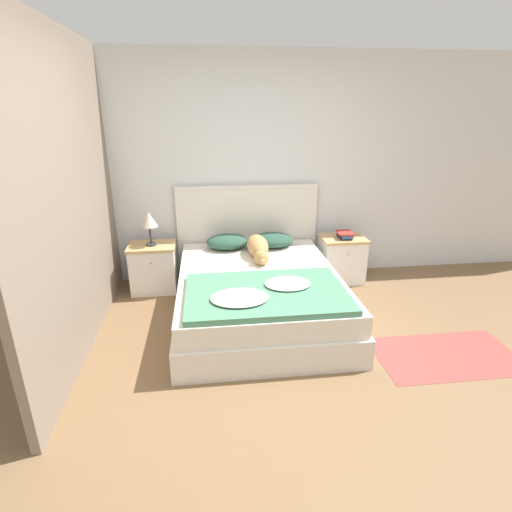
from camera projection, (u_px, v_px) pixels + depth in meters
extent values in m
plane|color=brown|center=(287.00, 381.00, 3.04)|extent=(16.00, 16.00, 0.00)
cube|color=silver|center=(254.00, 171.00, 4.58)|extent=(9.00, 0.06, 2.55)
cube|color=gray|center=(79.00, 193.00, 3.39)|extent=(0.06, 3.10, 2.55)
cube|color=silver|center=(258.00, 304.00, 3.95)|extent=(1.57, 1.99, 0.26)
cube|color=silver|center=(259.00, 282.00, 3.87)|extent=(1.51, 1.93, 0.20)
cube|color=silver|center=(248.00, 233.00, 4.75)|extent=(1.65, 0.04, 1.09)
cylinder|color=silver|center=(247.00, 188.00, 4.56)|extent=(1.65, 0.06, 0.06)
cube|color=white|center=(154.00, 269.00, 4.47)|extent=(0.49, 0.38, 0.51)
cube|color=tan|center=(152.00, 246.00, 4.38)|extent=(0.51, 0.40, 0.03)
sphere|color=tan|center=(151.00, 263.00, 4.24)|extent=(0.02, 0.02, 0.02)
cube|color=white|center=(342.00, 260.00, 4.72)|extent=(0.49, 0.38, 0.51)
cube|color=tan|center=(343.00, 239.00, 4.63)|extent=(0.51, 0.40, 0.03)
sphere|color=tan|center=(348.00, 255.00, 4.49)|extent=(0.02, 0.02, 0.02)
ellipsoid|color=#284C3D|center=(227.00, 242.00, 4.49)|extent=(0.47, 0.38, 0.15)
ellipsoid|color=#284C3D|center=(272.00, 240.00, 4.55)|extent=(0.47, 0.38, 0.15)
cube|color=#4C8466|center=(266.00, 293.00, 3.36)|extent=(1.35, 0.89, 0.05)
ellipsoid|color=silver|center=(240.00, 297.00, 3.20)|extent=(0.47, 0.36, 0.04)
ellipsoid|color=silver|center=(288.00, 283.00, 3.46)|extent=(0.40, 0.31, 0.04)
ellipsoid|color=tan|center=(258.00, 246.00, 4.28)|extent=(0.22, 0.52, 0.20)
sphere|color=tan|center=(261.00, 258.00, 4.02)|extent=(0.15, 0.15, 0.15)
ellipsoid|color=tan|center=(262.00, 261.00, 3.96)|extent=(0.07, 0.08, 0.06)
cone|color=tan|center=(257.00, 252.00, 4.00)|extent=(0.05, 0.05, 0.05)
cone|color=tan|center=(265.00, 252.00, 4.01)|extent=(0.05, 0.05, 0.05)
ellipsoid|color=tan|center=(258.00, 244.00, 4.51)|extent=(0.15, 0.23, 0.07)
cube|color=#232328|center=(344.00, 237.00, 4.60)|extent=(0.14, 0.21, 0.02)
cube|color=#285689|center=(345.00, 235.00, 4.59)|extent=(0.13, 0.20, 0.03)
cube|color=#AD2D28|center=(345.00, 233.00, 4.59)|extent=(0.19, 0.22, 0.02)
cylinder|color=#2D2D33|center=(151.00, 244.00, 4.36)|extent=(0.11, 0.11, 0.02)
cylinder|color=#2D2D33|center=(150.00, 235.00, 4.32)|extent=(0.02, 0.02, 0.19)
cone|color=beige|center=(149.00, 219.00, 4.26)|extent=(0.18, 0.18, 0.16)
cube|color=#93423D|center=(446.00, 355.00, 3.35)|extent=(1.18, 0.67, 0.00)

